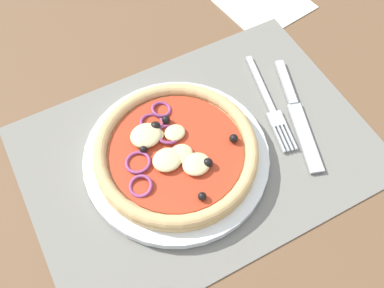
% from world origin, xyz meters
% --- Properties ---
extents(ground_plane, '(1.90, 1.40, 0.02)m').
position_xyz_m(ground_plane, '(0.00, 0.00, -0.01)').
color(ground_plane, brown).
extents(placemat, '(0.48, 0.34, 0.00)m').
position_xyz_m(placemat, '(0.00, 0.00, 0.00)').
color(placemat, slate).
rests_on(placemat, ground_plane).
extents(plate, '(0.25, 0.25, 0.01)m').
position_xyz_m(plate, '(0.03, 0.00, 0.01)').
color(plate, white).
rests_on(plate, placemat).
extents(pizza, '(0.22, 0.22, 0.03)m').
position_xyz_m(pizza, '(0.04, 0.00, 0.03)').
color(pizza, tan).
rests_on(pizza, plate).
extents(fork, '(0.05, 0.18, 0.00)m').
position_xyz_m(fork, '(-0.13, -0.01, 0.01)').
color(fork, '#B2B5BA').
rests_on(fork, placemat).
extents(knife, '(0.08, 0.19, 0.01)m').
position_xyz_m(knife, '(-0.16, 0.02, 0.01)').
color(knife, '#B2B5BA').
rests_on(knife, placemat).
extents(napkin, '(0.16, 0.15, 0.00)m').
position_xyz_m(napkin, '(-0.25, -0.21, 0.00)').
color(napkin, silver).
rests_on(napkin, ground_plane).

